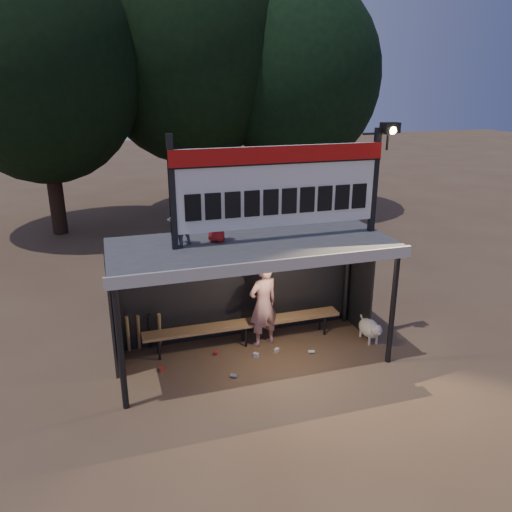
# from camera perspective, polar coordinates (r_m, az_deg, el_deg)

# --- Properties ---
(ground) EXTENTS (80.00, 80.00, 0.00)m
(ground) POSITION_cam_1_polar(r_m,az_deg,el_deg) (9.75, -0.44, -11.48)
(ground) COLOR brown
(ground) RESTS_ON ground
(player) EXTENTS (0.73, 0.59, 1.75)m
(player) POSITION_cam_1_polar(r_m,az_deg,el_deg) (9.80, 0.83, -5.52)
(player) COLOR silver
(player) RESTS_ON ground
(child_a) EXTENTS (0.57, 0.55, 0.93)m
(child_a) POSITION_cam_1_polar(r_m,az_deg,el_deg) (8.55, -8.90, 4.14)
(child_a) COLOR slate
(child_a) RESTS_ON dugout_shelter
(child_b) EXTENTS (0.49, 0.46, 0.84)m
(child_b) POSITION_cam_1_polar(r_m,az_deg,el_deg) (8.72, -4.52, 4.32)
(child_b) COLOR #B11B1B
(child_b) RESTS_ON dugout_shelter
(dugout_shelter) EXTENTS (5.10, 2.08, 2.32)m
(dugout_shelter) POSITION_cam_1_polar(r_m,az_deg,el_deg) (9.17, -0.91, -0.75)
(dugout_shelter) COLOR #3F3F41
(dugout_shelter) RESTS_ON ground
(scoreboard_assembly) EXTENTS (4.10, 0.27, 1.99)m
(scoreboard_assembly) POSITION_cam_1_polar(r_m,az_deg,el_deg) (8.71, 3.07, 8.26)
(scoreboard_assembly) COLOR black
(scoreboard_assembly) RESTS_ON dugout_shelter
(bench) EXTENTS (4.00, 0.35, 0.48)m
(bench) POSITION_cam_1_polar(r_m,az_deg,el_deg) (10.00, -1.36, -7.80)
(bench) COLOR #9A7248
(bench) RESTS_ON ground
(tree_left) EXTENTS (6.46, 6.46, 9.27)m
(tree_left) POSITION_cam_1_polar(r_m,az_deg,el_deg) (18.12, -23.60, 19.40)
(tree_left) COLOR black
(tree_left) RESTS_ON ground
(tree_mid) EXTENTS (7.22, 7.22, 10.36)m
(tree_mid) POSITION_cam_1_polar(r_m,az_deg,el_deg) (19.87, -7.84, 22.45)
(tree_mid) COLOR #301F15
(tree_mid) RESTS_ON ground
(tree_right) EXTENTS (6.08, 6.08, 8.72)m
(tree_right) POSITION_cam_1_polar(r_m,az_deg,el_deg) (19.96, 4.93, 19.72)
(tree_right) COLOR black
(tree_right) RESTS_ON ground
(dog) EXTENTS (0.36, 0.81, 0.49)m
(dog) POSITION_cam_1_polar(r_m,az_deg,el_deg) (10.43, 12.91, -8.09)
(dog) COLOR silver
(dog) RESTS_ON ground
(bats) EXTENTS (0.67, 0.35, 0.84)m
(bats) POSITION_cam_1_polar(r_m,az_deg,el_deg) (9.96, -12.69, -8.45)
(bats) COLOR #A4804C
(bats) RESTS_ON ground
(litter) EXTENTS (2.97, 1.01, 0.08)m
(litter) POSITION_cam_1_polar(r_m,az_deg,el_deg) (9.63, -1.48, -11.65)
(litter) COLOR red
(litter) RESTS_ON ground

